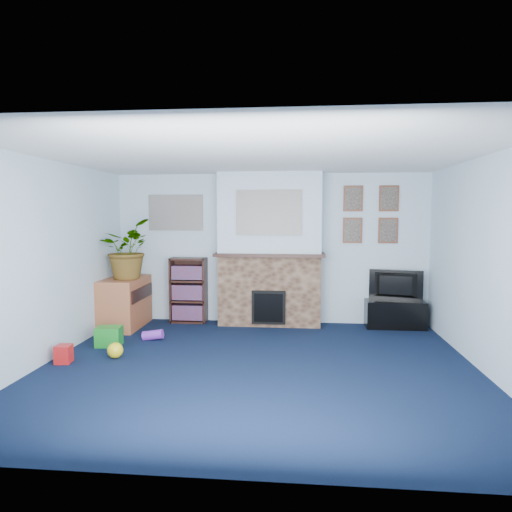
# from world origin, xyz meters

# --- Properties ---
(floor) EXTENTS (5.00, 4.50, 0.01)m
(floor) POSITION_xyz_m (0.00, 0.00, 0.00)
(floor) COLOR black
(floor) RESTS_ON ground
(ceiling) EXTENTS (5.00, 4.50, 0.01)m
(ceiling) POSITION_xyz_m (0.00, 0.00, 2.40)
(ceiling) COLOR white
(ceiling) RESTS_ON wall_back
(wall_back) EXTENTS (5.00, 0.04, 2.40)m
(wall_back) POSITION_xyz_m (0.00, 2.25, 1.20)
(wall_back) COLOR silver
(wall_back) RESTS_ON ground
(wall_front) EXTENTS (5.00, 0.04, 2.40)m
(wall_front) POSITION_xyz_m (0.00, -2.25, 1.20)
(wall_front) COLOR silver
(wall_front) RESTS_ON ground
(wall_left) EXTENTS (0.04, 4.50, 2.40)m
(wall_left) POSITION_xyz_m (-2.50, 0.00, 1.20)
(wall_left) COLOR silver
(wall_left) RESTS_ON ground
(wall_right) EXTENTS (0.04, 4.50, 2.40)m
(wall_right) POSITION_xyz_m (2.50, 0.00, 1.20)
(wall_right) COLOR silver
(wall_right) RESTS_ON ground
(chimney_breast) EXTENTS (1.72, 0.50, 2.40)m
(chimney_breast) POSITION_xyz_m (0.00, 2.05, 1.18)
(chimney_breast) COLOR brown
(chimney_breast) RESTS_ON ground
(collage_main) EXTENTS (1.00, 0.03, 0.68)m
(collage_main) POSITION_xyz_m (0.00, 1.84, 1.78)
(collage_main) COLOR gray
(collage_main) RESTS_ON chimney_breast
(collage_left) EXTENTS (0.90, 0.03, 0.58)m
(collage_left) POSITION_xyz_m (-1.55, 2.23, 1.78)
(collage_left) COLOR gray
(collage_left) RESTS_ON wall_back
(portrait_tl) EXTENTS (0.30, 0.03, 0.40)m
(portrait_tl) POSITION_xyz_m (1.30, 2.23, 2.00)
(portrait_tl) COLOR brown
(portrait_tl) RESTS_ON wall_back
(portrait_tr) EXTENTS (0.30, 0.03, 0.40)m
(portrait_tr) POSITION_xyz_m (1.85, 2.23, 2.00)
(portrait_tr) COLOR brown
(portrait_tr) RESTS_ON wall_back
(portrait_bl) EXTENTS (0.30, 0.03, 0.40)m
(portrait_bl) POSITION_xyz_m (1.30, 2.23, 1.50)
(portrait_bl) COLOR brown
(portrait_bl) RESTS_ON wall_back
(portrait_br) EXTENTS (0.30, 0.03, 0.40)m
(portrait_br) POSITION_xyz_m (1.85, 2.23, 1.50)
(portrait_br) COLOR brown
(portrait_br) RESTS_ON wall_back
(tv_stand) EXTENTS (0.89, 0.38, 0.42)m
(tv_stand) POSITION_xyz_m (1.95, 2.03, 0.23)
(tv_stand) COLOR black
(tv_stand) RESTS_ON ground
(television) EXTENTS (0.81, 0.30, 0.47)m
(television) POSITION_xyz_m (1.95, 2.05, 0.66)
(television) COLOR black
(television) RESTS_ON tv_stand
(bookshelf) EXTENTS (0.58, 0.28, 1.05)m
(bookshelf) POSITION_xyz_m (-1.32, 2.11, 0.50)
(bookshelf) COLOR black
(bookshelf) RESTS_ON ground
(sideboard) EXTENTS (0.55, 0.99, 0.77)m
(sideboard) POSITION_xyz_m (-2.24, 1.69, 0.35)
(sideboard) COLOR #AA5A36
(sideboard) RESTS_ON ground
(potted_plant) EXTENTS (0.94, 1.01, 0.92)m
(potted_plant) POSITION_xyz_m (-2.19, 1.64, 1.23)
(potted_plant) COLOR #26661E
(potted_plant) RESTS_ON sideboard
(mantel_clock) EXTENTS (0.09, 0.06, 0.13)m
(mantel_clock) POSITION_xyz_m (-0.06, 2.00, 1.22)
(mantel_clock) COLOR gold
(mantel_clock) RESTS_ON chimney_breast
(mantel_candle) EXTENTS (0.05, 0.05, 0.16)m
(mantel_candle) POSITION_xyz_m (0.31, 2.00, 1.23)
(mantel_candle) COLOR #B2BFC6
(mantel_candle) RESTS_ON chimney_breast
(mantel_teddy) EXTENTS (0.13, 0.13, 0.13)m
(mantel_teddy) POSITION_xyz_m (-0.55, 2.00, 1.22)
(mantel_teddy) COLOR gray
(mantel_teddy) RESTS_ON chimney_breast
(mantel_can) EXTENTS (0.05, 0.05, 0.11)m
(mantel_can) POSITION_xyz_m (0.71, 2.00, 1.21)
(mantel_can) COLOR red
(mantel_can) RESTS_ON chimney_breast
(green_crate) EXTENTS (0.35, 0.29, 0.26)m
(green_crate) POSITION_xyz_m (-2.06, 0.66, 0.14)
(green_crate) COLOR #198C26
(green_crate) RESTS_ON ground
(toy_ball) EXTENTS (0.19, 0.19, 0.19)m
(toy_ball) POSITION_xyz_m (-1.77, 0.16, 0.09)
(toy_ball) COLOR yellow
(toy_ball) RESTS_ON ground
(toy_block) EXTENTS (0.19, 0.19, 0.21)m
(toy_block) POSITION_xyz_m (-2.30, -0.07, 0.11)
(toy_block) COLOR red
(toy_block) RESTS_ON ground
(toy_tube) EXTENTS (0.30, 0.13, 0.17)m
(toy_tube) POSITION_xyz_m (-1.56, 0.99, 0.07)
(toy_tube) COLOR purple
(toy_tube) RESTS_ON ground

